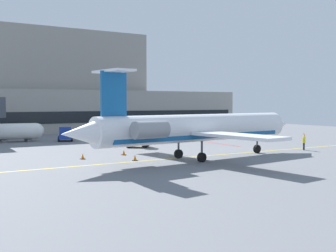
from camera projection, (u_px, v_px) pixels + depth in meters
ground at (196, 159)px, 42.61m from camera, size 120.00×120.00×0.11m
terminal_building at (75, 92)px, 84.07m from camera, size 64.45×12.79×19.77m
regional_jet at (195, 128)px, 41.47m from camera, size 28.21×20.95×8.32m
baggage_tug at (141, 140)px, 53.03m from camera, size 3.43×3.31×1.97m
pushback_tractor at (195, 127)px, 78.66m from camera, size 3.40×2.83×2.25m
belt_loader at (65, 135)px, 61.40m from camera, size 2.86×3.36×2.08m
fuel_tank at (15, 132)px, 60.43m from camera, size 7.86×3.08×2.63m
marshaller at (304, 142)px, 50.05m from camera, size 0.61×0.69×1.94m
safety_cone_alpha at (124, 153)px, 45.28m from camera, size 0.47×0.47×0.55m
safety_cone_bravo at (83, 157)px, 42.03m from camera, size 0.47×0.47×0.55m
safety_cone_charlie at (135, 158)px, 40.93m from camera, size 0.47×0.47×0.55m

